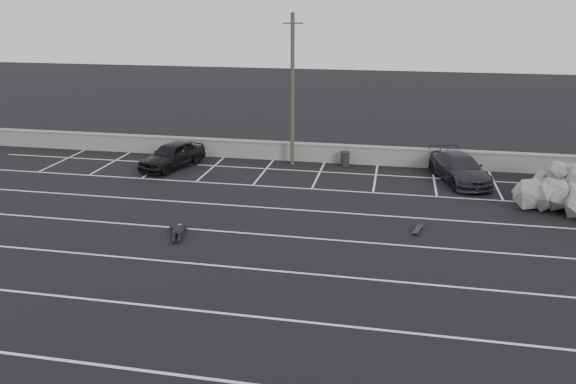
% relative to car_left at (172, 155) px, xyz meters
% --- Properties ---
extents(ground, '(120.00, 120.00, 0.00)m').
position_rel_car_left_xyz_m(ground, '(7.15, -11.23, -0.72)').
color(ground, black).
rests_on(ground, ground).
extents(seawall, '(50.00, 0.45, 1.06)m').
position_rel_car_left_xyz_m(seawall, '(7.15, 2.77, -0.17)').
color(seawall, gray).
rests_on(seawall, ground).
extents(stall_lines, '(36.00, 20.05, 0.01)m').
position_rel_car_left_xyz_m(stall_lines, '(7.07, -6.82, -0.71)').
color(stall_lines, silver).
rests_on(stall_lines, ground).
extents(car_left, '(3.03, 4.54, 1.44)m').
position_rel_car_left_xyz_m(car_left, '(0.00, 0.00, 0.00)').
color(car_left, black).
rests_on(car_left, ground).
extents(car_right, '(3.33, 5.13, 1.38)m').
position_rel_car_left_xyz_m(car_right, '(15.36, 0.47, -0.03)').
color(car_right, '#232329').
rests_on(car_right, ground).
extents(utility_pole, '(1.10, 0.22, 8.23)m').
position_rel_car_left_xyz_m(utility_pole, '(6.39, 1.97, 3.45)').
color(utility_pole, '#4C4238').
rests_on(utility_pole, ground).
extents(trash_bin, '(0.58, 0.58, 0.82)m').
position_rel_car_left_xyz_m(trash_bin, '(9.36, 2.15, -0.30)').
color(trash_bin, black).
rests_on(trash_bin, ground).
extents(person, '(1.96, 2.56, 0.42)m').
position_rel_car_left_xyz_m(person, '(3.78, -8.72, -0.51)').
color(person, black).
rests_on(person, ground).
extents(skateboard, '(0.44, 0.90, 0.11)m').
position_rel_car_left_xyz_m(skateboard, '(13.14, -6.74, -0.64)').
color(skateboard, black).
rests_on(skateboard, ground).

